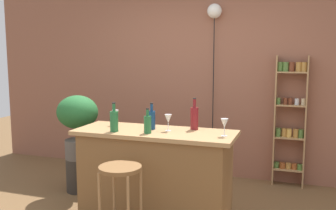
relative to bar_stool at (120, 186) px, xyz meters
The scene contains 14 objects.
back_wall 2.39m from the bar_stool, 87.46° to the left, with size 6.40×0.10×2.80m, color #8C5642.
kitchen_counter 0.59m from the bar_stool, 80.34° to the left, with size 1.60×0.61×0.92m.
bar_stool is the anchor object (origin of this frame).
spice_shelf 2.50m from the bar_stool, 57.36° to the left, with size 0.39×0.15×1.65m.
plant_stool 1.53m from the bar_stool, 136.01° to the left, with size 0.32×0.32×0.41m, color #2D2823.
potted_plant 1.53m from the bar_stool, 136.01° to the left, with size 0.50×0.45×0.77m.
bottle_soda_blue 1.02m from the bar_stool, 59.44° to the left, with size 0.08×0.08×0.32m.
bottle_wine_red 0.69m from the bar_stool, 122.48° to the left, with size 0.08×0.08×0.29m.
bottle_sauce_amber 0.80m from the bar_stool, 86.15° to the left, with size 0.07×0.07×0.27m.
bottle_spirits_clear 0.65m from the bar_stool, 80.27° to the left, with size 0.07×0.07×0.24m.
wine_glass_left 0.82m from the bar_stool, 69.70° to the left, with size 0.07×0.07×0.16m.
wine_glass_center 0.96m from the bar_stool, 119.45° to the left, with size 0.07×0.07×0.16m.
wine_glass_right 1.09m from the bar_stool, 35.30° to the left, with size 0.07×0.07×0.16m.
pendant_globe_light 2.70m from the bar_stool, 80.86° to the left, with size 0.19×0.19×2.32m.
Camera 1 is at (1.34, -3.15, 1.69)m, focal length 40.77 mm.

